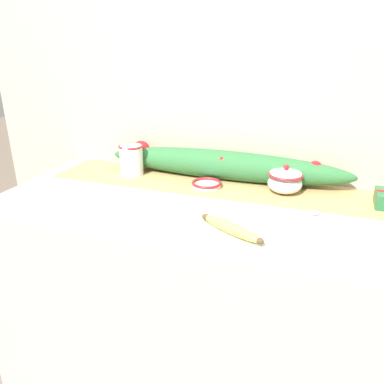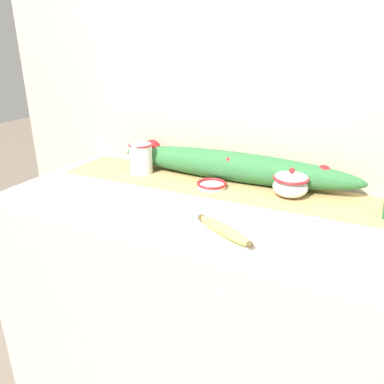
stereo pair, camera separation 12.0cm
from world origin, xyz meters
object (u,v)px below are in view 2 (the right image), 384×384
object	(u,v)px
spoon	(311,218)
sugar_bowl	(291,184)
small_dish	(212,185)
cream_pitcher	(141,157)
banana	(224,230)

from	to	relation	value
spoon	sugar_bowl	bearing A→B (deg)	108.18
sugar_bowl	spoon	size ratio (longest dim) A/B	0.74
small_dish	cream_pitcher	bearing A→B (deg)	173.33
cream_pitcher	spoon	size ratio (longest dim) A/B	0.75
spoon	cream_pitcher	bearing A→B (deg)	153.14
cream_pitcher	small_dish	world-z (taller)	cream_pitcher
banana	cream_pitcher	bearing A→B (deg)	143.94
banana	spoon	bearing A→B (deg)	45.36
cream_pitcher	sugar_bowl	distance (m)	0.60
cream_pitcher	banana	xyz separation A→B (m)	(0.49, -0.36, -0.05)
small_dish	banana	bearing A→B (deg)	-62.16
small_dish	banana	xyz separation A→B (m)	(0.17, -0.32, 0.00)
spoon	small_dish	bearing A→B (deg)	148.30
banana	spoon	size ratio (longest dim) A/B	1.26
sugar_bowl	cream_pitcher	bearing A→B (deg)	179.82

